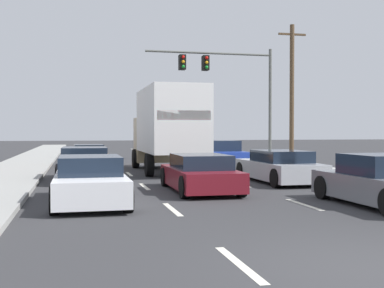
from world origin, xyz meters
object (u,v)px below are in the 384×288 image
object	(u,v)px
car_black	(85,165)
car_silver	(279,167)
car_white	(90,181)
box_truck	(168,126)
car_maroon	(200,174)
traffic_signal_mast	(221,74)
car_orange	(89,156)
car_gray	(383,183)
car_blue	(221,155)
utility_pole_mid	(292,91)

from	to	relation	value
car_black	car_silver	xyz separation A→B (m)	(6.93, -2.32, -0.03)
car_white	box_truck	world-z (taller)	box_truck
box_truck	car_silver	world-z (taller)	box_truck
car_maroon	traffic_signal_mast	xyz separation A→B (m)	(5.44, 16.10, 5.01)
car_black	box_truck	world-z (taller)	box_truck
car_orange	box_truck	size ratio (longest dim) A/B	0.58
car_orange	car_gray	world-z (taller)	car_gray
car_silver	car_orange	bearing A→B (deg)	123.05
car_blue	traffic_signal_mast	xyz separation A→B (m)	(1.71, 5.83, 4.94)
box_truck	car_maroon	size ratio (longest dim) A/B	1.75
car_blue	car_silver	distance (m)	8.26
car_black	car_silver	bearing A→B (deg)	-18.53
car_black	utility_pole_mid	xyz separation A→B (m)	(12.83, 9.61, 3.80)
car_silver	car_gray	xyz separation A→B (m)	(0.25, -5.95, 0.02)
car_black	car_silver	distance (m)	7.30
car_maroon	traffic_signal_mast	bearing A→B (deg)	71.32
utility_pole_mid	car_white	bearing A→B (deg)	-129.06
utility_pole_mid	car_silver	bearing A→B (deg)	-116.35
box_truck	utility_pole_mid	bearing A→B (deg)	36.33
car_white	car_maroon	world-z (taller)	car_white
car_white	traffic_signal_mast	xyz separation A→B (m)	(8.84, 17.93, 4.98)
car_maroon	traffic_signal_mast	world-z (taller)	traffic_signal_mast
car_orange	box_truck	bearing A→B (deg)	-55.17
box_truck	utility_pole_mid	xyz separation A→B (m)	(9.10, 6.69, 2.27)
box_truck	car_blue	world-z (taller)	box_truck
car_gray	utility_pole_mid	distance (m)	19.14
car_orange	car_maroon	distance (m)	12.50
box_truck	traffic_signal_mast	bearing A→B (deg)	59.84
car_white	car_gray	world-z (taller)	car_gray
car_black	utility_pole_mid	distance (m)	16.48
car_blue	car_silver	bearing A→B (deg)	-91.67
box_truck	car_silver	xyz separation A→B (m)	(3.19, -5.24, -1.57)
car_maroon	car_gray	bearing A→B (deg)	-46.56
car_black	car_maroon	distance (m)	5.53
car_gray	traffic_signal_mast	xyz separation A→B (m)	(1.70, 20.04, 4.97)
car_white	car_silver	xyz separation A→B (m)	(6.88, 3.83, -0.01)
traffic_signal_mast	utility_pole_mid	world-z (taller)	utility_pole_mid
box_truck	car_gray	size ratio (longest dim) A/B	1.82
car_black	car_blue	xyz separation A→B (m)	(7.17, 5.94, 0.03)
traffic_signal_mast	car_maroon	bearing A→B (deg)	-108.68
car_black	car_white	bearing A→B (deg)	-89.60
car_maroon	box_truck	bearing A→B (deg)	87.65
car_black	car_silver	size ratio (longest dim) A/B	0.97
car_black	car_blue	bearing A→B (deg)	39.64
car_white	box_truck	size ratio (longest dim) A/B	0.60
box_truck	car_black	bearing A→B (deg)	-142.01
car_orange	car_maroon	world-z (taller)	car_orange
car_black	box_truck	size ratio (longest dim) A/B	0.59
car_gray	traffic_signal_mast	world-z (taller)	traffic_signal_mast
car_white	car_orange	bearing A→B (deg)	88.76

